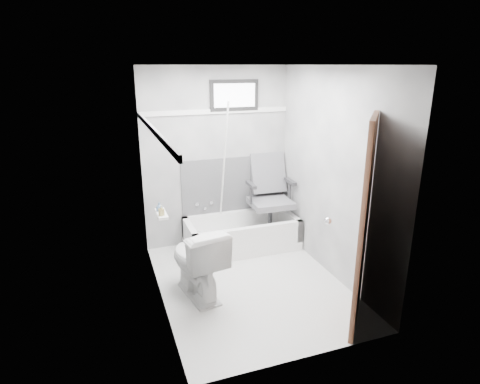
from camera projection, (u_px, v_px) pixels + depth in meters
name	position (u px, v px, depth m)	size (l,w,h in m)	color
floor	(250.00, 283.00, 4.61)	(2.60, 2.60, 0.00)	white
ceiling	(252.00, 65.00, 3.88)	(2.60, 2.60, 0.00)	silver
wall_back	(217.00, 158.00, 5.41)	(2.00, 0.02, 2.40)	slate
wall_front	(311.00, 229.00, 3.08)	(2.00, 0.02, 2.40)	slate
wall_left	(156.00, 193.00, 3.93)	(0.02, 2.60, 2.40)	slate
wall_right	(333.00, 175.00, 4.56)	(0.02, 2.60, 2.40)	slate
bathtub	(242.00, 233.00, 5.45)	(1.50, 0.70, 0.42)	white
office_chair	(271.00, 197.00, 5.47)	(0.64, 0.64, 1.12)	#5E5D62
toilet	(197.00, 261.00, 4.27)	(0.46, 0.82, 0.80)	white
door	(409.00, 234.00, 3.47)	(0.78, 0.78, 2.00)	brown
window	(234.00, 95.00, 5.23)	(0.66, 0.04, 0.40)	black
backerboard	(234.00, 185.00, 5.60)	(1.50, 0.02, 0.78)	#4C4C4F
trim_back	(216.00, 111.00, 5.21)	(2.00, 0.02, 0.06)	white
trim_left	(153.00, 130.00, 3.74)	(0.02, 2.60, 0.06)	white
pole	(223.00, 173.00, 5.25)	(0.02, 0.02, 1.95)	silver
shelf	(161.00, 214.00, 4.23)	(0.10, 0.32, 0.03)	white
soap_bottle_a	(161.00, 210.00, 4.14)	(0.05, 0.05, 0.11)	#A08F50
soap_bottle_b	(159.00, 207.00, 4.26)	(0.07, 0.07, 0.10)	slate
faucet	(204.00, 205.00, 5.52)	(0.26, 0.10, 0.16)	silver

